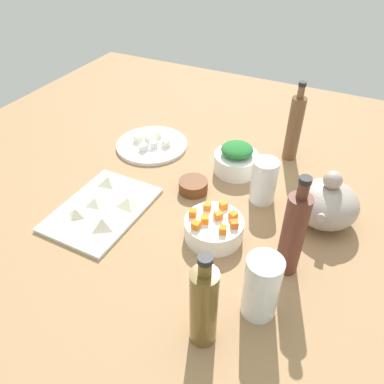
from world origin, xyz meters
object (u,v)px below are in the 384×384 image
(teapot, at_px, (326,203))
(drinking_glass_0, at_px, (264,181))
(plate_tofu, at_px, (152,145))
(bottle_0, at_px, (294,127))
(bowl_small_side, at_px, (193,186))
(bowl_greens, at_px, (236,163))
(bottle_2, at_px, (204,306))
(cutting_board, at_px, (102,209))
(bottle_1, at_px, (293,233))
(bowl_carrots, at_px, (214,229))
(drinking_glass_1, at_px, (261,287))

(teapot, distance_m, drinking_glass_0, 0.17)
(plate_tofu, bearing_deg, bottle_0, 107.69)
(bowl_small_side, relative_size, bottle_0, 0.33)
(bowl_greens, height_order, bottle_2, bottle_2)
(cutting_board, bearing_deg, bottle_1, 92.62)
(plate_tofu, bearing_deg, teapot, 78.39)
(bowl_greens, distance_m, bowl_carrots, 0.29)
(plate_tofu, relative_size, drinking_glass_0, 1.87)
(bowl_greens, distance_m, drinking_glass_0, 0.15)
(bowl_greens, distance_m, bottle_2, 0.57)
(plate_tofu, bearing_deg, cutting_board, 7.91)
(bowl_greens, height_order, drinking_glass_1, drinking_glass_1)
(bottle_1, distance_m, drinking_glass_0, 0.25)
(teapot, height_order, drinking_glass_1, teapot)
(bottle_1, bearing_deg, bowl_carrots, -96.21)
(plate_tofu, relative_size, bowl_small_side, 2.87)
(bowl_carrots, relative_size, bowl_small_side, 1.76)
(drinking_glass_0, bearing_deg, drinking_glass_1, 16.70)
(plate_tofu, height_order, bowl_greens, bowl_greens)
(drinking_glass_1, bearing_deg, bowl_carrots, -132.88)
(bowl_small_side, relative_size, bottle_2, 0.36)
(bottle_1, relative_size, drinking_glass_0, 2.02)
(teapot, bearing_deg, bottle_1, -12.20)
(plate_tofu, xyz_separation_m, bottle_1, (0.32, 0.55, 0.10))
(cutting_board, bearing_deg, teapot, 112.23)
(cutting_board, relative_size, bowl_small_side, 3.52)
(bowl_greens, bearing_deg, bottle_0, 139.08)
(bottle_2, height_order, drinking_glass_1, bottle_2)
(bowl_carrots, height_order, teapot, teapot)
(plate_tofu, relative_size, bowl_greens, 1.78)
(plate_tofu, height_order, drinking_glass_1, drinking_glass_1)
(teapot, height_order, bottle_0, bottle_0)
(plate_tofu, height_order, bottle_2, bottle_2)
(bowl_carrots, distance_m, bowl_small_side, 0.19)
(bowl_small_side, xyz_separation_m, drinking_glass_1, (0.30, 0.29, 0.06))
(plate_tofu, bearing_deg, bowl_small_side, 55.99)
(plate_tofu, distance_m, bowl_greens, 0.31)
(plate_tofu, distance_m, bottle_2, 0.73)
(bowl_small_side, height_order, drinking_glass_1, drinking_glass_1)
(plate_tofu, xyz_separation_m, drinking_glass_1, (0.46, 0.53, 0.07))
(bottle_0, relative_size, bottle_1, 0.99)
(bowl_greens, distance_m, teapot, 0.31)
(bowl_greens, xyz_separation_m, teapot, (0.11, 0.29, 0.03))
(cutting_board, relative_size, bowl_carrots, 2.00)
(plate_tofu, height_order, drinking_glass_0, drinking_glass_0)
(bottle_0, height_order, drinking_glass_0, bottle_0)
(bowl_small_side, xyz_separation_m, bottle_0, (-0.30, 0.20, 0.09))
(bottle_0, xyz_separation_m, bottle_1, (0.46, 0.11, 0.00))
(cutting_board, relative_size, bottle_2, 1.28)
(plate_tofu, relative_size, bottle_0, 0.94)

